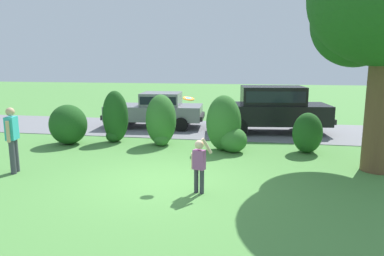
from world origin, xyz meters
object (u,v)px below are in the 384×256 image
(child_thrower, at_px, (199,162))
(frisbee, at_px, (188,99))
(parked_sedan, at_px, (157,109))
(adult_onlooker, at_px, (12,136))
(parked_suv, at_px, (272,107))

(child_thrower, bearing_deg, frisbee, 112.94)
(parked_sedan, distance_m, adult_onlooker, 7.40)
(parked_sedan, height_order, child_thrower, parked_sedan)
(parked_suv, relative_size, frisbee, 17.06)
(parked_suv, xyz_separation_m, child_thrower, (-1.83, -7.37, -0.36))
(parked_sedan, height_order, adult_onlooker, adult_onlooker)
(parked_sedan, bearing_deg, parked_suv, -4.54)
(parked_sedan, xyz_separation_m, parked_suv, (5.01, -0.40, 0.23))
(frisbee, relative_size, adult_onlooker, 0.16)
(child_thrower, bearing_deg, adult_onlooker, 173.14)
(parked_sedan, relative_size, adult_onlooker, 2.60)
(frisbee, bearing_deg, child_thrower, -67.06)
(parked_sedan, xyz_separation_m, adult_onlooker, (-1.86, -7.16, 0.13))
(parked_suv, height_order, child_thrower, parked_suv)
(parked_sedan, xyz_separation_m, child_thrower, (3.18, -7.77, -0.13))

